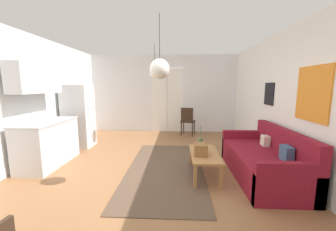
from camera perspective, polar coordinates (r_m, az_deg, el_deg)
The scene contains 14 objects.
ground_plane at distance 3.76m, azimuth -5.36°, elevation -17.29°, with size 5.53×7.65×0.10m, color #8E603D.
wall_back at distance 6.95m, azimuth -1.30°, elevation 6.17°, with size 5.13×0.13×2.62m.
wall_right at distance 3.92m, azimuth 33.79°, elevation 3.09°, with size 0.12×7.25×2.62m.
wall_left at distance 4.52m, azimuth -39.17°, elevation 3.13°, with size 0.12×7.25×2.62m.
area_rug at distance 3.98m, azimuth -0.74°, elevation -14.86°, with size 1.41×2.94×0.01m, color brown.
couch at distance 3.97m, azimuth 25.93°, elevation -11.63°, with size 0.90×1.94×0.85m.
coffee_table at distance 3.68m, azimuth 10.34°, elevation -11.22°, with size 0.48×1.03×0.41m.
bamboo_vase at distance 3.69m, azimuth 9.14°, elevation -8.17°, with size 0.10×0.10×0.47m.
handbag at distance 3.53m, azimuth 9.27°, elevation -9.41°, with size 0.23×0.28×0.30m.
refrigerator at distance 5.67m, azimuth -24.11°, elevation -0.16°, with size 0.68×0.58×1.61m.
kitchen_counter at distance 4.67m, azimuth -31.52°, elevation -3.10°, with size 0.62×1.31×2.00m.
accent_chair at distance 6.38m, azimuth 5.60°, elevation -1.25°, with size 0.51×0.49×0.90m.
pendant_lamp_near at distance 3.07m, azimuth -2.39°, elevation 13.13°, with size 0.30×0.30×0.94m.
pendant_lamp_far at distance 5.17m, azimuth -3.84°, elevation 12.06°, with size 0.26×0.26×0.84m.
Camera 1 is at (0.50, -3.35, 1.58)m, focal length 21.41 mm.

